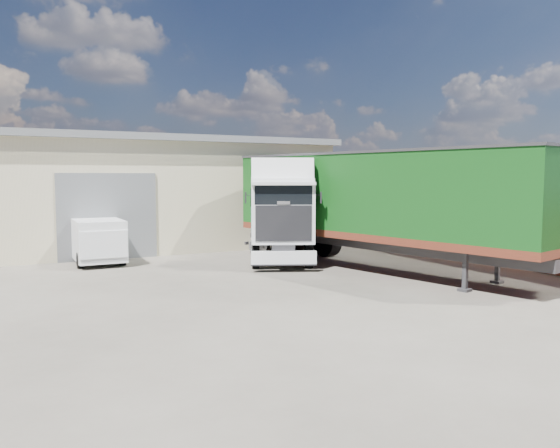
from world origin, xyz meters
name	(u,v)px	position (x,y,z in m)	size (l,w,h in m)	color
ground	(249,304)	(0.00, 0.00, 0.00)	(120.00, 120.00, 0.00)	black
brick_boundary_wall	(425,224)	(11.50, 6.00, 1.25)	(0.35, 26.00, 2.50)	brown
tractor_unit	(281,220)	(3.93, 5.83, 1.74)	(4.59, 6.48, 4.15)	black
box_trailer	(376,198)	(6.43, 2.94, 2.65)	(5.80, 13.37, 4.35)	#2D2D30
panel_van	(96,240)	(-2.56, 9.52, 0.91)	(1.79, 4.32, 1.77)	black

